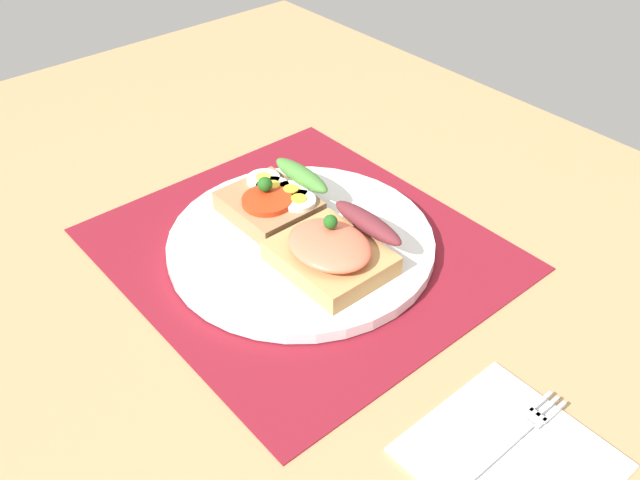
{
  "coord_description": "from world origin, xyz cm",
  "views": [
    {
      "loc": [
        43.51,
        -34.66,
        45.04
      ],
      "look_at": [
        3.0,
        0.0,
        3.04
      ],
      "focal_mm": 38.77,
      "sensor_mm": 36.0,
      "label": 1
    }
  ],
  "objects_px": {
    "plate": "(301,242)",
    "sandwich_egg_tomato": "(275,199)",
    "fork": "(504,446)",
    "napkin": "(511,457)",
    "sandwich_salmon": "(334,250)"
  },
  "relations": [
    {
      "from": "sandwich_salmon",
      "to": "fork",
      "type": "height_order",
      "value": "sandwich_salmon"
    },
    {
      "from": "sandwich_egg_tomato",
      "to": "fork",
      "type": "relative_size",
      "value": 0.64
    },
    {
      "from": "plate",
      "to": "fork",
      "type": "xyz_separation_m",
      "value": [
        0.29,
        -0.04,
        -0.0
      ]
    },
    {
      "from": "sandwich_egg_tomato",
      "to": "fork",
      "type": "height_order",
      "value": "sandwich_egg_tomato"
    },
    {
      "from": "plate",
      "to": "sandwich_egg_tomato",
      "type": "xyz_separation_m",
      "value": [
        -0.05,
        0.01,
        0.02
      ]
    },
    {
      "from": "sandwich_egg_tomato",
      "to": "sandwich_salmon",
      "type": "distance_m",
      "value": 0.11
    },
    {
      "from": "sandwich_egg_tomato",
      "to": "fork",
      "type": "xyz_separation_m",
      "value": [
        0.34,
        -0.05,
        -0.02
      ]
    },
    {
      "from": "plate",
      "to": "sandwich_egg_tomato",
      "type": "bearing_deg",
      "value": 171.43
    },
    {
      "from": "sandwich_salmon",
      "to": "napkin",
      "type": "distance_m",
      "value": 0.25
    },
    {
      "from": "plate",
      "to": "napkin",
      "type": "relative_size",
      "value": 2.04
    },
    {
      "from": "sandwich_salmon",
      "to": "sandwich_egg_tomato",
      "type": "bearing_deg",
      "value": 174.33
    },
    {
      "from": "sandwich_egg_tomato",
      "to": "sandwich_salmon",
      "type": "relative_size",
      "value": 0.88
    },
    {
      "from": "fork",
      "to": "plate",
      "type": "bearing_deg",
      "value": 172.38
    },
    {
      "from": "sandwich_egg_tomato",
      "to": "sandwich_salmon",
      "type": "height_order",
      "value": "sandwich_salmon"
    },
    {
      "from": "napkin",
      "to": "fork",
      "type": "relative_size",
      "value": 0.9
    }
  ]
}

